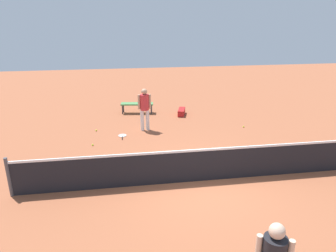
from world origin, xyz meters
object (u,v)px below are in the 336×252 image
at_px(tennis_ball_baseline, 219,168).
at_px(courtside_bench, 137,105).
at_px(player_near_side, 145,106).
at_px(tennis_ball_midcourt, 284,148).
at_px(tennis_ball_near_player, 93,145).
at_px(tennis_ball_by_net, 96,130).
at_px(tennis_ball_stray_left, 244,127).
at_px(tennis_racket_near_player, 122,136).
at_px(equipment_bag, 182,112).

xyz_separation_m(tennis_ball_baseline, courtside_bench, (2.06, -6.14, 0.38)).
distance_m(tennis_ball_baseline, courtside_bench, 6.49).
xyz_separation_m(player_near_side, tennis_ball_midcourt, (-4.59, 2.65, -0.98)).
xyz_separation_m(tennis_ball_near_player, tennis_ball_baseline, (-3.88, 2.44, 0.00)).
relative_size(tennis_ball_by_net, courtside_bench, 0.04).
height_order(player_near_side, tennis_ball_baseline, player_near_side).
height_order(player_near_side, tennis_ball_stray_left, player_near_side).
relative_size(player_near_side, courtside_bench, 1.10).
bearing_deg(tennis_ball_by_net, tennis_racket_near_player, 145.47).
bearing_deg(tennis_racket_near_player, tennis_ball_near_player, 36.51).
bearing_deg(tennis_ball_midcourt, player_near_side, -30.05).
bearing_deg(tennis_racket_near_player, equipment_bag, -139.94).
bearing_deg(player_near_side, tennis_ball_midcourt, 149.95).
bearing_deg(tennis_ball_midcourt, tennis_ball_by_net, -23.34).
xyz_separation_m(player_near_side, tennis_ball_baseline, (-1.90, 3.77, -0.98)).
distance_m(tennis_ball_midcourt, courtside_bench, 6.93).
relative_size(tennis_ball_near_player, tennis_ball_by_net, 1.00).
relative_size(tennis_racket_near_player, equipment_bag, 0.69).
bearing_deg(tennis_ball_baseline, tennis_ball_stray_left, -122.05).
bearing_deg(courtside_bench, tennis_racket_near_player, 75.46).
distance_m(player_near_side, tennis_ball_midcourt, 5.39).
xyz_separation_m(tennis_racket_near_player, tennis_ball_baseline, (-2.82, 3.23, 0.02)).
bearing_deg(courtside_bench, equipment_bag, 164.21).
bearing_deg(tennis_ball_by_net, player_near_side, 175.11).
height_order(tennis_racket_near_player, tennis_ball_stray_left, tennis_ball_stray_left).
height_order(player_near_side, tennis_ball_by_net, player_near_side).
bearing_deg(tennis_ball_near_player, tennis_ball_stray_left, -170.57).
xyz_separation_m(tennis_ball_baseline, tennis_ball_stray_left, (-2.16, -3.44, 0.00)).
bearing_deg(tennis_ball_baseline, courtside_bench, -71.42).
bearing_deg(tennis_ball_near_player, tennis_ball_by_net, -91.52).
xyz_separation_m(tennis_ball_near_player, courtside_bench, (-1.82, -3.70, 0.38)).
xyz_separation_m(tennis_ball_by_net, tennis_ball_stray_left, (-6.00, 0.49, 0.00)).
height_order(tennis_ball_stray_left, courtside_bench, courtside_bench).
bearing_deg(tennis_racket_near_player, tennis_ball_baseline, 131.13).
distance_m(tennis_racket_near_player, courtside_bench, 3.04).
xyz_separation_m(tennis_ball_by_net, equipment_bag, (-3.81, -1.63, 0.11)).
bearing_deg(tennis_ball_midcourt, tennis_ball_near_player, -11.41).
distance_m(courtside_bench, equipment_bag, 2.12).
relative_size(player_near_side, tennis_racket_near_player, 2.90).
distance_m(tennis_ball_stray_left, courtside_bench, 5.02).
xyz_separation_m(tennis_ball_by_net, courtside_bench, (-1.78, -2.21, 0.38)).
height_order(tennis_racket_near_player, tennis_ball_midcourt, tennis_ball_midcourt).
distance_m(tennis_ball_near_player, tennis_ball_by_net, 1.49).
distance_m(player_near_side, tennis_racket_near_player, 1.46).
xyz_separation_m(tennis_ball_by_net, tennis_ball_midcourt, (-6.54, 2.82, 0.00)).
distance_m(tennis_ball_near_player, tennis_ball_baseline, 4.59).
height_order(tennis_ball_near_player, tennis_ball_baseline, same).
bearing_deg(tennis_ball_by_net, tennis_ball_midcourt, 156.66).
height_order(player_near_side, tennis_ball_midcourt, player_near_side).
bearing_deg(tennis_ball_near_player, equipment_bag, -140.89).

